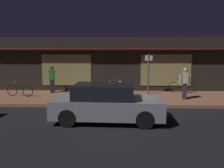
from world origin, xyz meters
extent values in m
plane|color=black|center=(0.00, 0.00, 0.00)|extent=(60.00, 60.00, 0.00)
cube|color=brown|center=(0.00, 3.00, 0.07)|extent=(18.00, 4.00, 0.15)
cube|color=black|center=(0.00, 6.40, 1.80)|extent=(18.00, 2.80, 3.60)
cube|color=olive|center=(-3.20, 4.98, 1.50)|extent=(3.20, 0.04, 2.00)
cube|color=olive|center=(3.20, 4.98, 1.50)|extent=(3.20, 0.04, 2.00)
cube|color=#591919|center=(0.00, 4.75, 2.85)|extent=(16.20, 0.50, 0.12)
cylinder|color=black|center=(-0.95, 3.54, 0.45)|extent=(0.61, 0.29, 0.60)
cylinder|color=black|center=(0.11, 3.22, 0.45)|extent=(0.61, 0.29, 0.60)
cube|color=black|center=(-0.42, 3.38, 0.73)|extent=(1.13, 0.58, 0.36)
ellipsoid|color=black|center=(-0.28, 3.34, 0.93)|extent=(0.49, 0.36, 0.20)
sphere|color=#F9EDB7|center=(0.27, 3.18, 0.93)|extent=(0.18, 0.18, 0.18)
cylinder|color=gray|center=(0.08, 3.23, 1.10)|extent=(0.19, 0.54, 0.03)
torus|color=black|center=(3.59, 4.50, 0.48)|extent=(0.65, 0.18, 0.66)
torus|color=black|center=(4.57, 4.28, 0.48)|extent=(0.65, 0.18, 0.66)
cube|color=#B78C2D|center=(4.08, 4.39, 0.70)|extent=(0.89, 0.24, 0.06)
cube|color=brown|center=(3.83, 4.45, 0.97)|extent=(0.21, 0.12, 0.06)
cylinder|color=#B78C2D|center=(4.49, 4.30, 1.05)|extent=(0.12, 0.42, 0.02)
torus|color=black|center=(-5.89, 3.00, 0.48)|extent=(0.66, 0.16, 0.66)
torus|color=black|center=(-4.91, 2.81, 0.48)|extent=(0.66, 0.16, 0.66)
cube|color=black|center=(-5.40, 2.91, 0.70)|extent=(0.89, 0.21, 0.06)
cube|color=brown|center=(-5.64, 2.96, 0.97)|extent=(0.21, 0.12, 0.06)
cylinder|color=black|center=(-4.99, 2.83, 1.05)|extent=(0.10, 0.42, 0.02)
cube|color=#28232D|center=(-3.91, 4.16, 0.57)|extent=(0.32, 0.27, 0.85)
cube|color=#2D8C38|center=(-3.91, 4.16, 1.29)|extent=(0.42, 0.31, 0.58)
sphere|color=brown|center=(-3.91, 4.16, 1.71)|extent=(0.22, 0.22, 0.22)
cylinder|color=#2D8C38|center=(-3.84, 3.91, 1.22)|extent=(0.11, 0.11, 0.52)
cylinder|color=#2D8C38|center=(-3.98, 4.41, 1.22)|extent=(0.11, 0.11, 0.52)
cube|color=#28232D|center=(3.69, 2.45, 0.57)|extent=(0.24, 0.31, 0.85)
cube|color=#B2AD9E|center=(3.69, 2.45, 1.29)|extent=(0.27, 0.41, 0.58)
sphere|color=tan|center=(3.69, 2.45, 1.71)|extent=(0.22, 0.22, 0.22)
cylinder|color=#B2AD9E|center=(3.95, 2.42, 1.22)|extent=(0.10, 0.10, 0.52)
cylinder|color=#B2AD9E|center=(3.44, 2.49, 1.22)|extent=(0.10, 0.10, 0.52)
cylinder|color=#47474C|center=(1.94, 3.82, 1.35)|extent=(0.09, 0.09, 2.40)
cube|color=beige|center=(1.94, 3.82, 2.30)|extent=(0.44, 0.03, 0.30)
cylinder|color=black|center=(1.16, -0.34, 0.32)|extent=(0.65, 0.24, 0.64)
cylinder|color=black|center=(1.10, -1.90, 0.32)|extent=(0.65, 0.24, 0.64)
cylinder|color=black|center=(-1.54, -0.24, 0.32)|extent=(0.65, 0.24, 0.64)
cylinder|color=black|center=(-1.60, -1.80, 0.32)|extent=(0.65, 0.24, 0.64)
cube|color=slate|center=(-0.22, -1.07, 0.55)|extent=(4.16, 1.91, 0.68)
cube|color=black|center=(-0.37, -1.06, 1.10)|extent=(2.26, 1.68, 0.64)
camera|label=1|loc=(0.20, -9.30, 2.57)|focal=35.62mm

